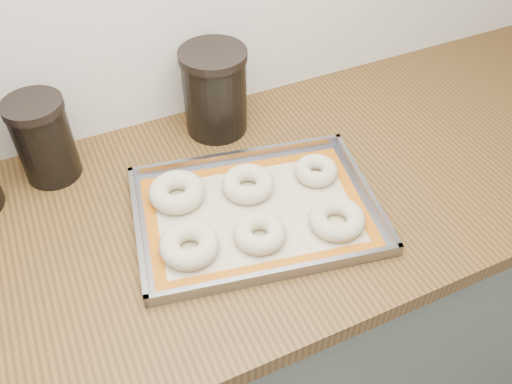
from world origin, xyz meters
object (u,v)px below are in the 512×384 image
bagel_front_left (189,245)px  bagel_back_right (316,171)px  baking_tray (256,212)px  canister_right (215,91)px  bagel_front_mid (260,233)px  canister_mid (44,139)px  bagel_back_left (177,192)px  bagel_back_mid (248,184)px  bagel_front_right (337,219)px

bagel_front_left → bagel_back_right: 0.32m
baking_tray → canister_right: canister_right is taller
bagel_front_mid → canister_mid: bearing=131.6°
bagel_front_left → canister_mid: bearing=119.5°
bagel_front_mid → bagel_back_left: bearing=122.4°
bagel_front_mid → bagel_back_left: (-0.10, 0.16, 0.00)m
bagel_front_left → canister_mid: canister_mid is taller
baking_tray → bagel_back_mid: size_ratio=4.92×
baking_tray → bagel_front_right: size_ratio=4.85×
canister_right → bagel_front_left: bearing=-119.4°
baking_tray → bagel_back_left: bagel_back_left is taller
bagel_back_right → canister_right: canister_right is taller
bagel_front_right → canister_right: 0.40m
bagel_front_mid → bagel_back_right: 0.21m
canister_right → baking_tray: bearing=-96.8°
bagel_back_mid → baking_tray: bearing=-100.3°
bagel_front_mid → bagel_back_right: size_ratio=1.10×
bagel_front_mid → baking_tray: bearing=70.9°
baking_tray → bagel_front_left: bearing=-165.4°
bagel_front_left → bagel_back_right: size_ratio=1.22×
bagel_front_mid → canister_right: bearing=80.9°
bagel_front_mid → canister_mid: canister_mid is taller
bagel_front_mid → bagel_back_right: bearing=30.8°
bagel_front_left → bagel_back_left: 0.14m
baking_tray → canister_right: size_ratio=2.63×
baking_tray → bagel_back_left: bearing=141.9°
bagel_back_mid → canister_right: 0.24m
bagel_front_right → canister_mid: bearing=140.3°
bagel_back_left → bagel_back_right: (0.28, -0.06, -0.00)m
bagel_front_left → bagel_back_left: bearing=80.1°
bagel_front_right → bagel_back_right: bearing=76.6°
bagel_back_left → bagel_back_mid: size_ratio=1.06×
canister_right → bagel_back_left: bearing=-130.3°
bagel_back_mid → canister_right: size_ratio=0.54×
canister_right → canister_mid: bearing=-179.6°
bagel_back_mid → canister_mid: bearing=147.1°
baking_tray → canister_mid: 0.44m
bagel_back_left → bagel_back_mid: 0.14m
baking_tray → canister_right: bearing=83.2°
canister_mid → bagel_front_mid: bearing=-48.4°
bagel_back_mid → bagel_back_left: bearing=165.2°
bagel_back_left → canister_right: 0.26m
bagel_back_mid → canister_mid: 0.41m
bagel_front_right → canister_right: bearing=103.2°
bagel_back_left → bagel_back_right: 0.29m
baking_tray → bagel_front_right: 0.16m
bagel_back_right → canister_mid: (-0.49, 0.24, 0.07)m
bagel_back_mid → canister_right: canister_right is taller
bagel_front_right → baking_tray: bearing=142.7°
bagel_front_left → canister_mid: (-0.18, 0.32, 0.07)m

